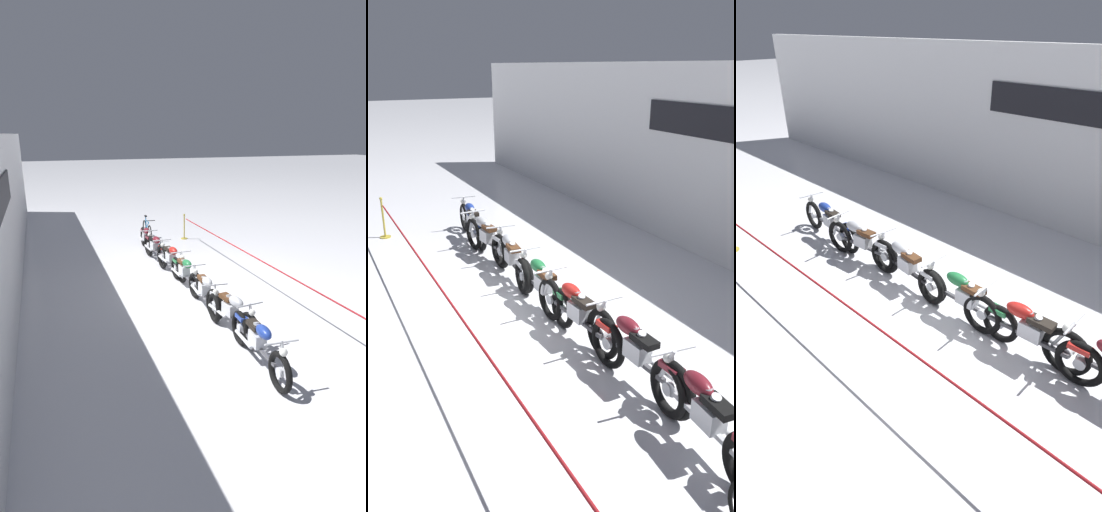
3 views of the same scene
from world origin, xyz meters
The scene contains 8 objects.
ground_plane centered at (0.00, 0.00, 0.00)m, with size 120.00×120.00×0.00m, color silver.
back_wall centered at (0.00, 5.12, 2.10)m, with size 28.00×0.29×4.20m.
motorcycle_blue_0 centered at (-4.12, 0.70, 0.47)m, with size 2.39×0.62×0.94m.
motorcycle_silver_1 centered at (-2.76, 0.59, 0.48)m, with size 2.15×0.62×0.95m.
motorcycle_silver_2 centered at (-1.41, 0.64, 0.46)m, with size 2.21×0.62×0.93m.
motorcycle_green_3 centered at (0.09, 0.62, 0.46)m, with size 2.20×0.62×0.92m.
motorcycle_red_4 centered at (1.35, 0.61, 0.48)m, with size 2.42×0.62×0.95m.
stanchion_far_left centered at (-1.41, -1.25, 0.74)m, with size 10.50×0.28×1.05m.
Camera 3 is at (3.51, -3.87, 4.55)m, focal length 28.00 mm.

